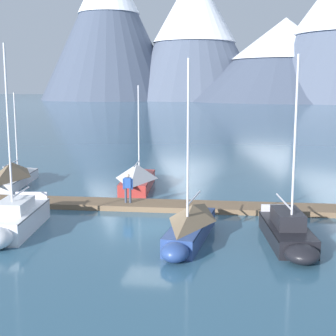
% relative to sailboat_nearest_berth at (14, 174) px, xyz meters
% --- Properties ---
extents(ground_plane, '(700.00, 700.00, 0.00)m').
position_rel_sailboat_nearest_berth_xyz_m(ground_plane, '(11.31, -8.76, -0.83)').
color(ground_plane, '#335B75').
extents(mountain_west_summit, '(66.09, 66.09, 69.94)m').
position_rel_sailboat_nearest_berth_xyz_m(mountain_west_summit, '(-48.78, 203.57, 35.67)').
color(mountain_west_summit, '#424C60').
rests_on(mountain_west_summit, ground).
extents(mountain_central_massif, '(66.85, 66.85, 61.34)m').
position_rel_sailboat_nearest_berth_xyz_m(mountain_central_massif, '(-8.29, 208.20, 32.01)').
color(mountain_central_massif, '#4C566B').
rests_on(mountain_central_massif, ground).
extents(mountain_shoulder_ridge, '(92.56, 92.56, 36.70)m').
position_rel_sailboat_nearest_berth_xyz_m(mountain_shoulder_ridge, '(33.47, 199.85, 18.62)').
color(mountain_shoulder_ridge, '#424C60').
rests_on(mountain_shoulder_ridge, ground).
extents(dock, '(26.92, 2.97, 0.30)m').
position_rel_sailboat_nearest_berth_xyz_m(dock, '(11.31, -4.76, -0.68)').
color(dock, brown).
rests_on(dock, ground).
extents(sailboat_nearest_berth, '(2.60, 7.44, 6.44)m').
position_rel_sailboat_nearest_berth_xyz_m(sailboat_nearest_berth, '(0.00, 0.00, 0.00)').
color(sailboat_nearest_berth, silver).
rests_on(sailboat_nearest_berth, ground).
extents(sailboat_second_berth, '(2.47, 6.26, 8.81)m').
position_rel_sailboat_nearest_berth_xyz_m(sailboat_second_berth, '(5.10, -10.61, -0.19)').
color(sailboat_second_berth, white).
rests_on(sailboat_second_berth, ground).
extents(sailboat_mid_dock_port, '(2.46, 7.03, 6.94)m').
position_rel_sailboat_nearest_berth_xyz_m(sailboat_mid_dock_port, '(8.72, 0.52, -0.01)').
color(sailboat_mid_dock_port, '#B2332D').
rests_on(sailboat_mid_dock_port, ground).
extents(sailboat_mid_dock_starboard, '(2.02, 6.55, 8.06)m').
position_rel_sailboat_nearest_berth_xyz_m(sailboat_mid_dock_starboard, '(13.49, -10.34, -0.08)').
color(sailboat_mid_dock_starboard, navy).
rests_on(sailboat_mid_dock_starboard, ground).
extents(sailboat_far_berth, '(2.33, 6.12, 8.19)m').
position_rel_sailboat_nearest_berth_xyz_m(sailboat_far_berth, '(17.84, -10.37, -0.26)').
color(sailboat_far_berth, black).
rests_on(sailboat_far_berth, ground).
extents(person_on_dock, '(0.59, 0.23, 1.69)m').
position_rel_sailboat_nearest_berth_xyz_m(person_on_dock, '(9.33, -4.95, 0.43)').
color(person_on_dock, '#384256').
rests_on(person_on_dock, dock).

